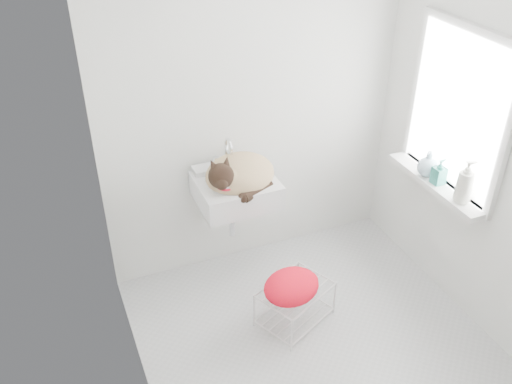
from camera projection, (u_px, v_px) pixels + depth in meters
name	position (u px, v px, depth m)	size (l,w,h in m)	color
floor	(310.00, 333.00, 3.76)	(2.20, 2.00, 0.02)	#BDBDBD
back_wall	(253.00, 105.00, 3.86)	(2.20, 0.02, 2.50)	silver
right_wall	(480.00, 139.00, 3.44)	(0.02, 2.00, 2.50)	silver
left_wall	(122.00, 218.00, 2.73)	(0.02, 2.00, 2.50)	silver
window_glass	(460.00, 111.00, 3.54)	(0.01, 0.80, 1.00)	white
window_frame	(458.00, 112.00, 3.53)	(0.04, 0.90, 1.10)	white
windowsill	(436.00, 184.00, 3.80)	(0.16, 0.88, 0.04)	white
sink	(236.00, 180.00, 3.80)	(0.53, 0.47, 0.21)	white
faucet	(226.00, 150.00, 3.87)	(0.19, 0.14, 0.19)	silver
cat	(238.00, 175.00, 3.77)	(0.53, 0.46, 0.32)	tan
wire_rack	(295.00, 303.00, 3.80)	(0.47, 0.33, 0.28)	silver
towel	(291.00, 293.00, 3.65)	(0.39, 0.28, 0.16)	red
bottle_a	(461.00, 201.00, 3.58)	(0.10, 0.10, 0.25)	white
bottle_b	(437.00, 183.00, 3.77)	(0.08, 0.08, 0.18)	#2A8073
bottle_c	(426.00, 175.00, 3.86)	(0.14, 0.14, 0.18)	silver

